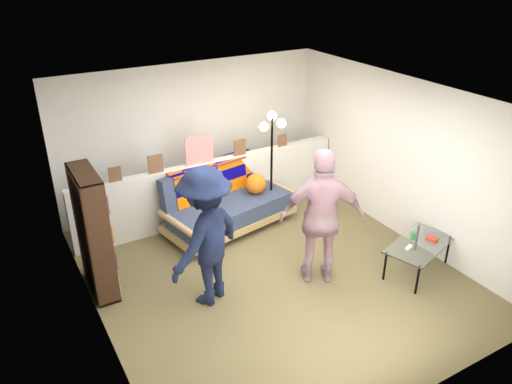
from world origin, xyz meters
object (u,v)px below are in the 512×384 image
Objects in this scene: futon_sofa at (228,202)px; person_right at (322,218)px; bookshelf at (94,237)px; coffee_table at (419,245)px; person_left at (206,237)px; floor_lamp at (272,145)px.

person_right reaches higher than futon_sofa.
bookshelf is at bearing -163.92° from futon_sofa.
person_right is (-1.26, 0.53, 0.51)m from coffee_table.
person_right reaches higher than person_left.
person_left is at bearing -124.82° from futon_sofa.
futon_sofa is 1.13m from floor_lamp.
person_right is at bearing 157.28° from coffee_table.
bookshelf is 1.41× the size of coffee_table.
bookshelf is at bearing 155.28° from coffee_table.
coffee_table is at bearing 133.99° from person_left.
bookshelf is 0.92× the size of person_left.
person_left is at bearing -141.10° from floor_lamp.
person_left reaches higher than coffee_table.
person_left is (-2.70, 0.88, 0.48)m from coffee_table.
person_right is at bearing -25.67° from bookshelf.
futon_sofa is at bearing -48.46° from person_right.
bookshelf is at bearing -168.73° from floor_lamp.
futon_sofa is 2.29m from bookshelf.
person_right is (0.40, -1.86, 0.51)m from futon_sofa.
coffee_table is 1.45m from person_right.
futon_sofa is 1.25× the size of floor_lamp.
person_right is at bearing -101.52° from floor_lamp.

